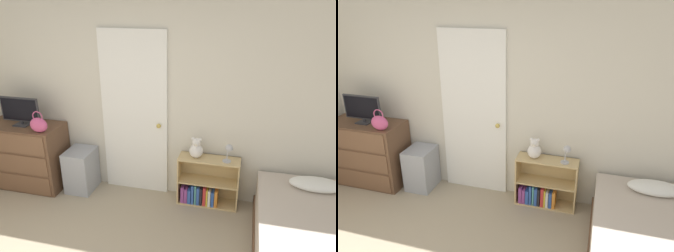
% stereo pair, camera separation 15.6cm
% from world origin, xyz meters
% --- Properties ---
extents(wall_back, '(10.00, 0.06, 2.55)m').
position_xyz_m(wall_back, '(0.00, 2.33, 1.27)').
color(wall_back, beige).
rests_on(wall_back, ground_plane).
extents(door_closed, '(0.84, 0.09, 2.09)m').
position_xyz_m(door_closed, '(0.00, 2.27, 1.05)').
color(door_closed, white).
rests_on(door_closed, ground_plane).
extents(dresser, '(1.01, 0.52, 0.88)m').
position_xyz_m(dresser, '(-1.46, 2.02, 0.44)').
color(dresser, brown).
rests_on(dresser, ground_plane).
extents(tv, '(0.54, 0.16, 0.37)m').
position_xyz_m(tv, '(-1.45, 2.01, 1.07)').
color(tv, '#2D2D33').
rests_on(tv, dresser).
extents(handbag, '(0.23, 0.12, 0.27)m').
position_xyz_m(handbag, '(-1.09, 1.86, 0.97)').
color(handbag, '#C64C7F').
rests_on(handbag, dresser).
extents(storage_bin, '(0.34, 0.40, 0.56)m').
position_xyz_m(storage_bin, '(-0.71, 2.08, 0.28)').
color(storage_bin, '#999EA8').
rests_on(storage_bin, ground_plane).
extents(bookshelf, '(0.74, 0.25, 0.62)m').
position_xyz_m(bookshelf, '(0.93, 2.15, 0.23)').
color(bookshelf, tan).
rests_on(bookshelf, ground_plane).
extents(teddy_bear, '(0.17, 0.17, 0.26)m').
position_xyz_m(teddy_bear, '(0.81, 2.15, 0.73)').
color(teddy_bear, silver).
rests_on(teddy_bear, bookshelf).
extents(desk_lamp, '(0.11, 0.11, 0.23)m').
position_xyz_m(desk_lamp, '(1.19, 2.11, 0.78)').
color(desk_lamp, '#B2B2B7').
rests_on(desk_lamp, bookshelf).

